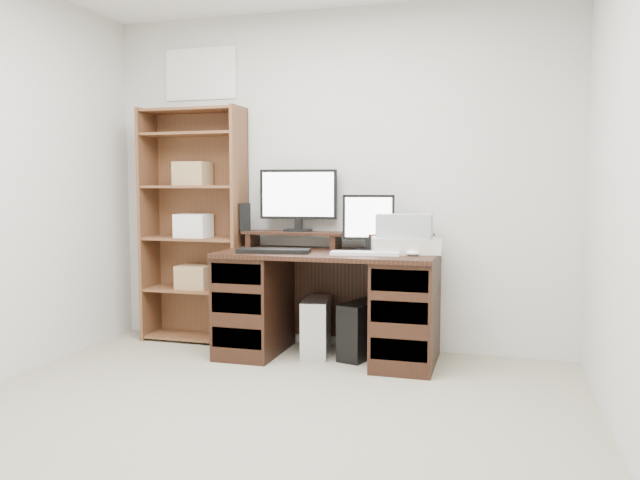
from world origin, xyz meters
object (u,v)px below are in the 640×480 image
at_px(printer, 405,245).
at_px(bookshelf, 195,223).
at_px(monitor_wide, 298,197).
at_px(desk, 328,303).
at_px(monitor_small, 368,221).
at_px(tower_silver, 316,327).
at_px(tower_black, 360,330).

height_order(printer, bookshelf, bookshelf).
bearing_deg(monitor_wide, desk, -46.27).
bearing_deg(monitor_small, desk, -168.33).
bearing_deg(printer, tower_silver, 165.77).
xyz_separation_m(printer, bookshelf, (-1.65, 0.14, 0.11)).
bearing_deg(monitor_small, printer, -21.20).
distance_m(monitor_wide, tower_silver, 0.97).
relative_size(desk, monitor_small, 3.79).
distance_m(monitor_wide, printer, 0.90).
distance_m(desk, printer, 0.67).
bearing_deg(monitor_small, tower_black, -138.47).
bearing_deg(tower_silver, monitor_wide, 124.06).
relative_size(monitor_wide, tower_black, 1.35).
distance_m(monitor_wide, monitor_small, 0.60).
distance_m(monitor_small, tower_silver, 0.85).
relative_size(printer, tower_black, 1.03).
bearing_deg(bookshelf, monitor_wide, 2.79).
distance_m(desk, tower_black, 0.30).
xyz_separation_m(tower_silver, bookshelf, (-1.03, 0.17, 0.72)).
bearing_deg(tower_silver, monitor_small, 0.94).
xyz_separation_m(printer, tower_black, (-0.30, -0.01, -0.61)).
xyz_separation_m(desk, bookshelf, (-1.13, 0.21, 0.53)).
relative_size(desk, monitor_wide, 2.59).
relative_size(monitor_small, tower_black, 0.93).
bearing_deg(monitor_wide, monitor_small, -20.13).
distance_m(printer, tower_black, 0.68).
relative_size(monitor_small, printer, 0.90).
bearing_deg(printer, tower_black, 165.83).
height_order(printer, tower_black, printer).
xyz_separation_m(monitor_wide, monitor_small, (0.56, -0.14, -0.16)).
distance_m(tower_silver, bookshelf, 1.26).
distance_m(tower_silver, tower_black, 0.32).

